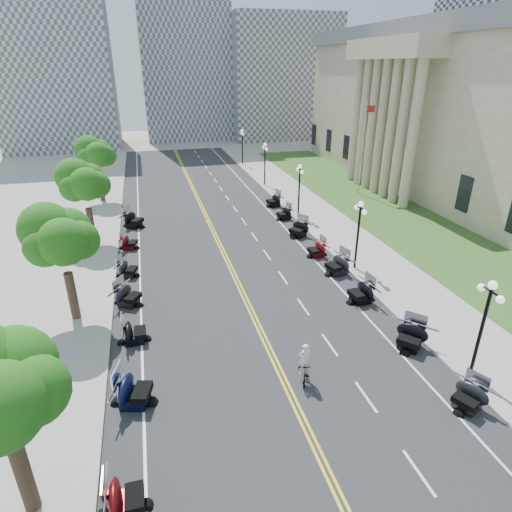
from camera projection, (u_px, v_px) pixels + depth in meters
ground at (252, 314)px, 25.34m from camera, size 160.00×160.00×0.00m
road at (222, 249)px, 34.16m from camera, size 16.00×90.00×0.01m
centerline_yellow_a at (220, 249)px, 34.13m from camera, size 0.12×90.00×0.00m
centerline_yellow_b at (223, 249)px, 34.19m from camera, size 0.12×90.00×0.00m
edge_line_north at (297, 242)px, 35.63m from camera, size 0.12×90.00×0.00m
edge_line_south at (139, 257)px, 32.69m from camera, size 0.12×90.00×0.00m
lane_dash_3 at (419, 473)px, 15.48m from camera, size 0.12×2.00×0.00m
lane_dash_4 at (366, 397)px, 19.01m from camera, size 0.12×2.00×0.00m
lane_dash_5 at (330, 345)px, 22.54m from camera, size 0.12×2.00×0.00m
lane_dash_6 at (303, 307)px, 26.07m from camera, size 0.12×2.00×0.00m
lane_dash_7 at (283, 278)px, 29.60m from camera, size 0.12×2.00×0.00m
lane_dash_8 at (267, 255)px, 33.13m from camera, size 0.12×2.00×0.00m
lane_dash_9 at (254, 237)px, 36.66m from camera, size 0.12×2.00×0.00m
lane_dash_10 at (244, 221)px, 40.19m from camera, size 0.12×2.00×0.00m
lane_dash_11 at (235, 209)px, 43.72m from camera, size 0.12×2.00×0.00m
lane_dash_12 at (227, 198)px, 47.25m from camera, size 0.12×2.00×0.00m
lane_dash_13 at (221, 189)px, 50.78m from camera, size 0.12×2.00×0.00m
lane_dash_14 at (215, 180)px, 54.31m from camera, size 0.12×2.00×0.00m
lane_dash_15 at (210, 173)px, 57.84m from camera, size 0.12×2.00×0.00m
lane_dash_16 at (206, 167)px, 61.37m from camera, size 0.12×2.00×0.00m
lane_dash_17 at (202, 161)px, 64.90m from camera, size 0.12×2.00×0.00m
lane_dash_18 at (199, 156)px, 68.43m from camera, size 0.12×2.00×0.00m
lane_dash_19 at (195, 152)px, 71.96m from camera, size 0.12×2.00×0.00m
sidewalk_north at (343, 236)px, 36.55m from camera, size 5.00×90.00×0.15m
sidewalk_south at (83, 262)px, 31.72m from camera, size 5.00×90.00×0.15m
lawn at (371, 203)px, 45.23m from camera, size 9.00×60.00×0.10m
civic_building at (478, 109)px, 48.46m from camera, size 26.00×51.00×17.80m
distant_block_a at (55, 68)px, 70.59m from camera, size 18.00×14.00×26.00m
distant_block_b at (184, 55)px, 80.12m from camera, size 16.00×12.00×30.00m
distant_block_c at (280, 78)px, 83.25m from camera, size 20.00×14.00×22.00m
street_lamp_1 at (481, 330)px, 19.19m from camera, size 0.50×1.20×4.90m
street_lamp_2 at (358, 236)px, 29.78m from camera, size 0.50×1.20×4.90m
street_lamp_3 at (299, 191)px, 40.37m from camera, size 0.50×1.20×4.90m
street_lamp_4 at (265, 164)px, 50.96m from camera, size 0.50×1.20×4.90m
street_lamp_5 at (242, 147)px, 61.55m from camera, size 0.50×1.20×4.90m
flagpole at (362, 149)px, 46.84m from camera, size 1.10×0.20×10.00m
tree_1 at (0, 399)px, 12.27m from camera, size 4.80×4.80×9.20m
tree_2 at (62, 244)px, 22.86m from camera, size 4.80×4.80×9.20m
tree_3 at (85, 187)px, 33.45m from camera, size 4.80×4.80×9.20m
tree_4 at (97, 157)px, 44.04m from camera, size 4.80×4.80×9.20m
motorcycle_n_3 at (469, 396)px, 18.16m from camera, size 2.42×2.42×1.28m
motorcycle_n_4 at (411, 336)px, 22.04m from camera, size 2.89×2.89×1.43m
motorcycle_n_5 at (361, 292)px, 26.33m from camera, size 2.23×2.23×1.44m
motorcycle_n_6 at (337, 264)px, 29.90m from camera, size 2.56×2.56×1.50m
motorcycle_n_7 at (317, 249)px, 32.66m from camera, size 2.05×2.05×1.28m
motorcycle_n_8 at (299, 228)px, 36.44m from camera, size 2.91×2.91×1.47m
motorcycle_n_9 at (284, 213)px, 40.51m from camera, size 2.27×2.27×1.29m
motorcycle_n_10 at (274, 200)px, 44.20m from camera, size 2.40×2.40×1.38m
motorcycle_s_3 at (124, 497)px, 13.89m from camera, size 1.94×1.94×1.35m
motorcycle_s_4 at (134, 389)px, 18.35m from camera, size 2.70×2.70×1.53m
motorcycle_s_5 at (134, 331)px, 22.55m from camera, size 1.89×1.89×1.32m
motorcycle_s_6 at (128, 295)px, 26.01m from camera, size 2.76×2.76×1.40m
motorcycle_s_7 at (127, 268)px, 29.54m from camera, size 2.33×2.33×1.28m
motorcycle_s_8 at (129, 242)px, 34.02m from camera, size 2.20×2.20×1.25m
motorcycle_s_9 at (133, 219)px, 38.50m from camera, size 3.06×3.06×1.56m
bicycle at (304, 370)px, 19.82m from camera, size 1.12×1.97×1.14m
cyclist_rider at (305, 345)px, 19.24m from camera, size 0.60×0.40×1.66m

